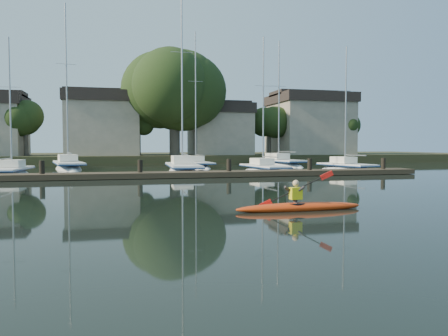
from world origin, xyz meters
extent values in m
plane|color=black|center=(0.00, 0.00, 0.00)|extent=(160.00, 160.00, 0.00)
ellipsoid|color=red|center=(1.38, -1.65, 0.10)|extent=(4.43, 0.65, 0.33)
cylinder|color=black|center=(1.23, -1.66, 0.21)|extent=(0.67, 0.67, 0.09)
imported|color=#2C2729|center=(1.23, -1.66, 0.56)|extent=(0.23, 0.35, 0.96)
cube|color=#D2CD13|center=(1.23, -1.66, 0.57)|extent=(0.38, 0.28, 0.39)
sphere|color=tan|center=(1.23, -1.66, 0.90)|extent=(0.22, 0.22, 0.22)
cube|color=#3F3624|center=(0.00, 14.00, 0.20)|extent=(34.00, 2.00, 0.35)
cylinder|color=black|center=(-9.00, 14.00, 0.30)|extent=(0.32, 0.32, 1.80)
cylinder|color=black|center=(-3.00, 14.00, 0.30)|extent=(0.32, 0.32, 1.80)
cylinder|color=black|center=(3.00, 14.00, 0.30)|extent=(0.32, 0.32, 1.80)
cylinder|color=black|center=(9.00, 14.00, 0.30)|extent=(0.32, 0.32, 1.80)
cylinder|color=black|center=(15.00, 14.00, 0.30)|extent=(0.32, 0.32, 1.80)
ellipsoid|color=white|center=(-11.78, 18.64, -0.32)|extent=(2.38, 7.02, 1.75)
cube|color=white|center=(-11.78, 18.64, 0.51)|extent=(2.20, 5.77, 0.13)
cube|color=navy|center=(-11.78, 18.64, 0.43)|extent=(2.29, 5.91, 0.07)
cube|color=silver|center=(-11.75, 19.05, 0.85)|extent=(1.41, 2.01, 0.51)
cylinder|color=#9EA0A5|center=(-11.77, 18.84, 5.16)|extent=(0.11, 0.11, 9.21)
cylinder|color=#9EA0A5|center=(-11.85, 17.60, 1.24)|extent=(0.24, 2.62, 0.07)
cylinder|color=#9EA0A5|center=(-11.77, 18.84, 6.26)|extent=(1.47, 0.12, 0.03)
ellipsoid|color=white|center=(0.59, 19.25, -0.38)|extent=(2.70, 9.93, 2.08)
cube|color=white|center=(0.59, 19.25, 0.60)|extent=(2.52, 8.15, 0.15)
cube|color=navy|center=(0.59, 19.25, 0.51)|extent=(2.61, 8.35, 0.09)
cube|color=silver|center=(0.61, 19.84, 1.01)|extent=(1.64, 2.82, 0.60)
cylinder|color=#9EA0A5|center=(0.60, 19.54, 7.76)|extent=(0.13, 0.13, 14.21)
cylinder|color=#9EA0A5|center=(0.53, 17.77, 1.48)|extent=(0.24, 3.74, 0.09)
cylinder|color=#9EA0A5|center=(0.60, 19.54, 9.47)|extent=(1.75, 0.10, 0.03)
ellipsoid|color=white|center=(6.94, 18.02, -0.32)|extent=(2.59, 7.55, 1.76)
cube|color=white|center=(6.94, 18.02, 0.51)|extent=(2.38, 6.21, 0.13)
cube|color=navy|center=(6.94, 18.02, 0.44)|extent=(2.47, 6.37, 0.07)
cube|color=silver|center=(6.90, 18.47, 0.85)|extent=(1.48, 2.18, 0.51)
cylinder|color=#9EA0A5|center=(6.92, 18.24, 5.65)|extent=(0.11, 0.11, 10.19)
cylinder|color=#9EA0A5|center=(7.04, 16.92, 1.25)|extent=(0.32, 2.81, 0.07)
cylinder|color=#9EA0A5|center=(6.92, 18.24, 6.87)|extent=(1.48, 0.16, 0.03)
ellipsoid|color=white|center=(14.35, 18.26, -0.34)|extent=(3.24, 7.13, 1.87)
cube|color=white|center=(14.35, 18.26, 0.54)|extent=(2.93, 5.90, 0.14)
cube|color=navy|center=(14.35, 18.26, 0.46)|extent=(3.03, 6.05, 0.08)
cube|color=silver|center=(14.28, 18.66, 0.90)|extent=(1.69, 2.14, 0.54)
cylinder|color=#9EA0A5|center=(14.32, 18.46, 5.50)|extent=(0.12, 0.12, 9.83)
cylinder|color=#9EA0A5|center=(14.54, 17.24, 1.33)|extent=(0.54, 2.59, 0.08)
cylinder|color=#9EA0A5|center=(14.32, 18.46, 6.68)|extent=(1.55, 0.31, 0.03)
ellipsoid|color=white|center=(-8.73, 26.59, -0.38)|extent=(4.05, 10.07, 2.07)
cube|color=white|center=(-8.73, 26.59, 0.60)|extent=(3.62, 8.31, 0.15)
cube|color=navy|center=(-8.73, 26.59, 0.51)|extent=(3.74, 8.52, 0.09)
cube|color=silver|center=(-8.84, 27.17, 1.00)|extent=(2.01, 2.98, 0.60)
cylinder|color=#9EA0A5|center=(-8.79, 26.88, 7.74)|extent=(0.13, 0.13, 14.17)
cylinder|color=#9EA0A5|center=(-8.46, 25.14, 1.47)|extent=(0.77, 3.68, 0.09)
cylinder|color=#9EA0A5|center=(-8.79, 26.88, 9.44)|extent=(1.72, 0.35, 0.03)
ellipsoid|color=white|center=(3.14, 27.33, -0.32)|extent=(2.48, 9.16, 1.72)
cube|color=white|center=(3.14, 27.33, 0.50)|extent=(2.28, 7.53, 0.13)
cube|color=navy|center=(3.14, 27.33, 0.43)|extent=(2.37, 7.72, 0.07)
cube|color=silver|center=(3.11, 27.87, 0.83)|extent=(1.43, 2.61, 0.50)
cylinder|color=#9EA0A5|center=(3.13, 27.60, 6.89)|extent=(0.11, 0.11, 12.69)
cylinder|color=#9EA0A5|center=(3.23, 25.97, 1.22)|extent=(0.29, 3.44, 0.07)
cylinder|color=#9EA0A5|center=(3.13, 27.60, 8.41)|extent=(1.45, 0.12, 0.03)
ellipsoid|color=white|center=(11.92, 27.45, -0.39)|extent=(3.79, 9.13, 2.10)
cube|color=white|center=(11.92, 27.45, 0.61)|extent=(3.41, 7.54, 0.16)
cube|color=navy|center=(11.92, 27.45, 0.52)|extent=(3.53, 7.73, 0.09)
cube|color=silver|center=(11.83, 27.98, 1.02)|extent=(1.95, 2.71, 0.61)
cylinder|color=#9EA0A5|center=(11.88, 27.72, 6.76)|extent=(0.13, 0.13, 12.19)
cylinder|color=#9EA0A5|center=(12.14, 26.14, 1.50)|extent=(0.65, 3.33, 0.09)
cylinder|color=#9EA0A5|center=(11.88, 27.72, 8.22)|extent=(1.75, 0.33, 0.03)
cube|color=#2C371B|center=(0.00, 44.00, 0.50)|extent=(90.00, 24.00, 1.00)
cube|color=tan|center=(-6.00, 38.00, 4.00)|extent=(8.00, 8.00, 6.00)
cube|color=#2B221F|center=(-6.00, 38.00, 7.60)|extent=(8.40, 8.40, 1.20)
cube|color=tan|center=(8.00, 38.00, 3.50)|extent=(7.00, 7.00, 5.00)
cube|color=#2B221F|center=(8.00, 38.00, 6.60)|extent=(7.35, 7.35, 1.20)
cube|color=tan|center=(20.00, 38.00, 4.25)|extent=(9.00, 9.00, 6.50)
cube|color=#2B221F|center=(20.00, 38.00, 8.10)|extent=(9.45, 9.45, 1.20)
cylinder|color=#454037|center=(2.00, 35.00, 3.50)|extent=(1.20, 1.20, 5.00)
sphere|color=black|center=(2.00, 35.00, 8.50)|extent=(8.50, 8.50, 8.50)
cylinder|color=#454037|center=(-14.00, 36.00, 2.50)|extent=(0.48, 0.48, 3.00)
sphere|color=black|center=(-14.00, 36.00, 5.00)|extent=(3.40, 3.40, 3.40)
cylinder|color=#454037|center=(-2.00, 35.50, 2.40)|extent=(0.38, 0.38, 2.80)
sphere|color=black|center=(-2.00, 35.50, 4.60)|extent=(2.72, 2.72, 2.72)
cylinder|color=#454037|center=(14.00, 36.50, 2.60)|extent=(0.50, 0.50, 3.20)
sphere|color=black|center=(14.00, 36.50, 5.25)|extent=(3.57, 3.57, 3.57)
cylinder|color=#454037|center=(24.00, 35.00, 2.30)|extent=(0.41, 0.41, 2.60)
sphere|color=black|center=(24.00, 35.00, 4.45)|extent=(2.89, 2.89, 2.89)
camera|label=1|loc=(-4.48, -14.95, 2.15)|focal=35.00mm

